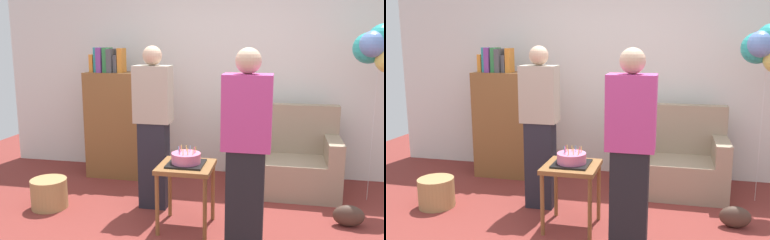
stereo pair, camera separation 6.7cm
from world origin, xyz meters
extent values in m
cube|color=silver|center=(0.00, 2.05, 1.35)|extent=(6.00, 0.10, 2.70)
cube|color=gray|center=(0.76, 1.41, 0.20)|extent=(1.10, 0.70, 0.40)
cube|color=gray|center=(0.76, 1.68, 0.68)|extent=(1.10, 0.16, 0.56)
cube|color=gray|center=(0.29, 1.41, 0.52)|extent=(0.16, 0.70, 0.24)
cube|color=gray|center=(1.23, 1.41, 0.52)|extent=(0.16, 0.70, 0.24)
cube|color=brown|center=(-1.27, 1.58, 0.65)|extent=(0.80, 0.36, 1.30)
cube|color=orange|center=(-1.59, 1.58, 1.41)|extent=(0.05, 0.19, 0.21)
cube|color=teal|center=(-1.54, 1.58, 1.45)|extent=(0.04, 0.19, 0.30)
cube|color=#7F3D93|center=(-1.48, 1.58, 1.45)|extent=(0.06, 0.25, 0.30)
cube|color=#38934C|center=(-1.41, 1.58, 1.45)|extent=(0.06, 0.20, 0.29)
cube|color=#4C4C51|center=(-1.35, 1.58, 1.44)|extent=(0.06, 0.26, 0.28)
cube|color=#4C4C51|center=(-1.29, 1.58, 1.40)|extent=(0.05, 0.18, 0.20)
cube|color=orange|center=(-1.23, 1.58, 1.44)|extent=(0.06, 0.17, 0.29)
cube|color=brown|center=(-0.14, 0.31, 0.57)|extent=(0.48, 0.48, 0.04)
cylinder|color=brown|center=(-0.35, 0.10, 0.28)|extent=(0.04, 0.04, 0.55)
cylinder|color=brown|center=(0.07, 0.10, 0.28)|extent=(0.04, 0.04, 0.55)
cylinder|color=brown|center=(-0.35, 0.52, 0.28)|extent=(0.04, 0.04, 0.55)
cylinder|color=brown|center=(0.07, 0.52, 0.28)|extent=(0.04, 0.04, 0.55)
cube|color=black|center=(-0.14, 0.31, 0.60)|extent=(0.32, 0.32, 0.02)
cylinder|color=#D66B93|center=(-0.14, 0.31, 0.65)|extent=(0.26, 0.26, 0.09)
cylinder|color=#EA668C|center=(-0.07, 0.32, 0.73)|extent=(0.01, 0.01, 0.06)
cylinder|color=#F2CC4C|center=(-0.06, 0.35, 0.73)|extent=(0.01, 0.01, 0.05)
cylinder|color=#66B2E5|center=(-0.12, 0.36, 0.73)|extent=(0.01, 0.01, 0.05)
cylinder|color=#F2CC4C|center=(-0.15, 0.37, 0.73)|extent=(0.01, 0.01, 0.05)
cylinder|color=#F2CC4C|center=(-0.20, 0.37, 0.73)|extent=(0.01, 0.01, 0.06)
cylinder|color=#EA668C|center=(-0.20, 0.32, 0.73)|extent=(0.01, 0.01, 0.06)
cylinder|color=#66B2E5|center=(-0.21, 0.29, 0.73)|extent=(0.01, 0.01, 0.06)
cylinder|color=#EA668C|center=(-0.19, 0.25, 0.73)|extent=(0.01, 0.01, 0.06)
cylinder|color=#F2CC4C|center=(-0.15, 0.23, 0.73)|extent=(0.01, 0.01, 0.05)
cylinder|color=#F2CC4C|center=(-0.11, 0.26, 0.73)|extent=(0.01, 0.01, 0.06)
cylinder|color=#F2CC4C|center=(-0.07, 0.26, 0.73)|extent=(0.01, 0.01, 0.05)
cube|color=#23232D|center=(-0.57, 0.72, 0.44)|extent=(0.28, 0.20, 0.88)
cube|color=#B2A893|center=(-0.57, 0.72, 1.16)|extent=(0.36, 0.22, 0.56)
sphere|color=#D1A889|center=(-0.57, 0.72, 1.53)|extent=(0.19, 0.19, 0.19)
cube|color=black|center=(0.42, -0.13, 0.44)|extent=(0.28, 0.20, 0.88)
cube|color=#C6428E|center=(0.42, -0.13, 1.16)|extent=(0.36, 0.22, 0.56)
sphere|color=#D1A889|center=(0.42, -0.13, 1.53)|extent=(0.19, 0.19, 0.19)
cylinder|color=#A88451|center=(-1.61, 0.45, 0.15)|extent=(0.36, 0.36, 0.30)
ellipsoid|color=#473328|center=(1.31, 0.64, 0.10)|extent=(0.28, 0.14, 0.20)
cylinder|color=silver|center=(1.60, 1.36, 0.76)|extent=(0.00, 0.00, 1.52)
sphere|color=#2DADA8|center=(1.52, 1.42, 1.60)|extent=(0.32, 0.32, 0.32)
sphere|color=#2DADA8|center=(1.64, 1.35, 1.69)|extent=(0.31, 0.31, 0.31)
sphere|color=#668ED6|center=(1.53, 1.29, 1.64)|extent=(0.26, 0.26, 0.26)
camera|label=1|loc=(0.65, -3.12, 1.67)|focal=38.56mm
camera|label=2|loc=(0.72, -3.11, 1.67)|focal=38.56mm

